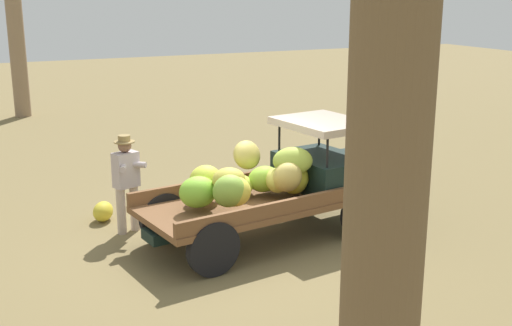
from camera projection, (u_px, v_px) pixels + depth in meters
name	position (u px, v px, depth m)	size (l,w,h in m)	color
ground_plane	(237.00, 247.00, 10.39)	(60.00, 60.00, 0.00)	olive
truck	(282.00, 182.00, 10.68)	(4.61, 2.27, 1.85)	black
farmer	(126.00, 178.00, 10.80)	(0.55, 0.51, 1.66)	#C1AC9C
loose_banana_bunch	(103.00, 211.00, 11.52)	(0.48, 0.33, 0.35)	gold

